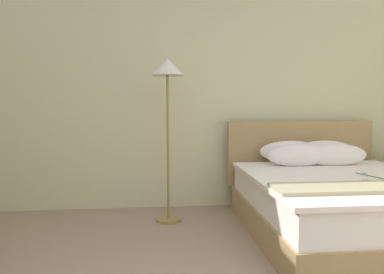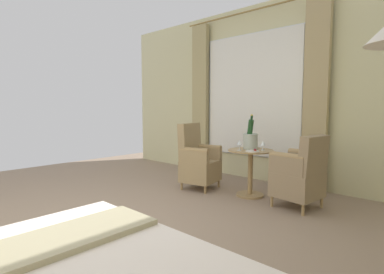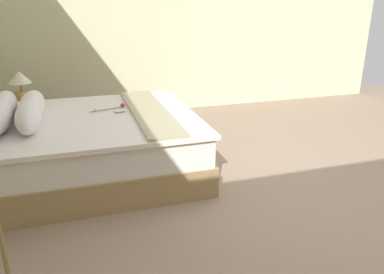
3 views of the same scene
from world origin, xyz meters
TOP-DOWN VIEW (x-y plane):
  - wall_headboard_side at (0.00, 3.17)m, footprint 6.72×0.12m
  - bed at (1.15, 2.03)m, footprint 1.84×2.06m
  - floor_lamp_brass at (-0.52, 2.58)m, footprint 0.35×0.35m

SIDE VIEW (x-z plane):
  - bed at x=1.15m, z-range -0.19..0.89m
  - floor_lamp_brass at x=-0.52m, z-range 0.61..2.38m
  - wall_headboard_side at x=0.00m, z-range 0.00..3.06m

